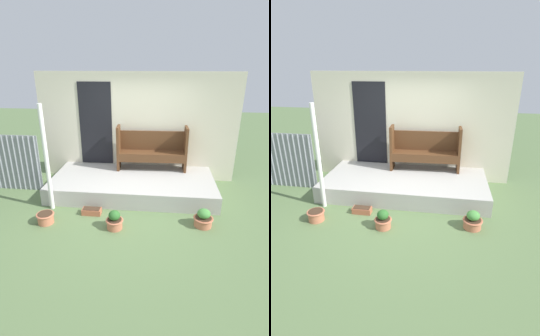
{
  "view_description": "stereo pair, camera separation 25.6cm",
  "coord_description": "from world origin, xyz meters",
  "views": [
    {
      "loc": [
        0.58,
        -4.55,
        2.76
      ],
      "look_at": [
        0.06,
        0.29,
        0.81
      ],
      "focal_mm": 28.0,
      "sensor_mm": 36.0,
      "label": 1
    },
    {
      "loc": [
        0.83,
        -4.52,
        2.76
      ],
      "look_at": [
        0.06,
        0.29,
        0.81
      ],
      "focal_mm": 28.0,
      "sensor_mm": 36.0,
      "label": 2
    }
  ],
  "objects": [
    {
      "name": "bench",
      "position": [
        0.36,
        1.41,
        0.89
      ],
      "size": [
        1.65,
        0.46,
        1.05
      ],
      "rotation": [
        0.0,
        0.0,
        0.04
      ],
      "color": "#54331C",
      "rests_on": "porch_slab"
    },
    {
      "name": "porch_slab",
      "position": [
        -0.04,
        0.84,
        0.18
      ],
      "size": [
        3.63,
        1.67,
        0.36
      ],
      "color": "#B2AFA8",
      "rests_on": "ground_plane"
    },
    {
      "name": "flower_pot_middle",
      "position": [
        -0.2,
        -0.63,
        0.15
      ],
      "size": [
        0.32,
        0.32,
        0.35
      ],
      "color": "#C67251",
      "rests_on": "ground_plane"
    },
    {
      "name": "flower_pot_right",
      "position": [
        1.39,
        -0.39,
        0.15
      ],
      "size": [
        0.36,
        0.36,
        0.34
      ],
      "color": "#C67251",
      "rests_on": "ground_plane"
    },
    {
      "name": "planter_box_rect",
      "position": [
        -0.73,
        -0.2,
        0.06
      ],
      "size": [
        0.37,
        0.18,
        0.12
      ],
      "color": "#B26042",
      "rests_on": "ground_plane"
    },
    {
      "name": "ground_plane",
      "position": [
        0.0,
        0.0,
        0.0
      ],
      "size": [
        24.0,
        24.0,
        0.0
      ],
      "primitive_type": "plane",
      "color": "#5B7547"
    },
    {
      "name": "support_post",
      "position": [
        -1.59,
        -0.07,
        1.06
      ],
      "size": [
        0.08,
        0.08,
        2.11
      ],
      "color": "white",
      "rests_on": "ground_plane"
    },
    {
      "name": "flower_pot_left",
      "position": [
        -1.5,
        -0.59,
        0.11
      ],
      "size": [
        0.33,
        0.33,
        0.2
      ],
      "color": "#C67251",
      "rests_on": "ground_plane"
    },
    {
      "name": "house_wall",
      "position": [
        -0.08,
        1.7,
        1.3
      ],
      "size": [
        4.83,
        0.08,
        2.6
      ],
      "color": "beige",
      "rests_on": "ground_plane"
    }
  ]
}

